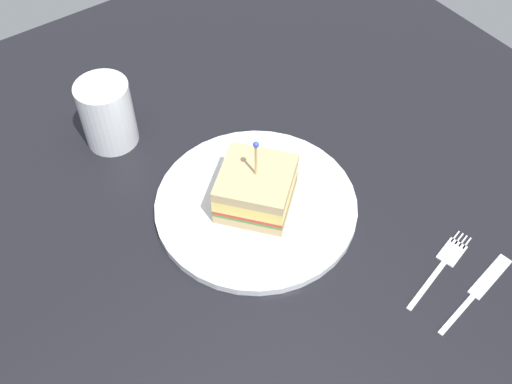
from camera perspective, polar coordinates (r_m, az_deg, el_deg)
ground_plane at (r=74.71cm, az=-0.00°, el=-1.97°), size 100.38×100.38×2.00cm
plate at (r=73.50cm, az=-0.00°, el=-1.25°), size 24.42×24.42×1.05cm
sandwich_half_center at (r=70.96cm, az=0.18°, el=0.27°), size 11.77×11.79×10.39cm
drink_glass at (r=81.03cm, az=-13.72°, el=6.90°), size 6.83×6.83×9.14cm
fork at (r=72.49cm, az=17.29°, el=-6.22°), size 4.34×12.66×0.35cm
knife at (r=71.70cm, az=20.20°, el=-8.52°), size 3.28×13.35×0.35cm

